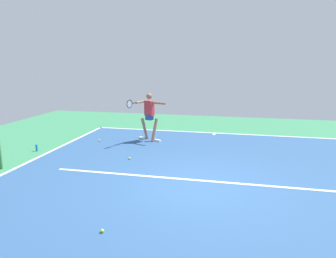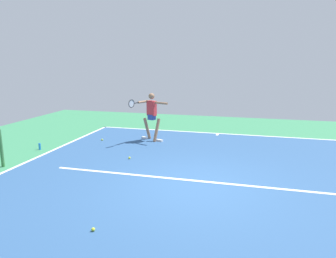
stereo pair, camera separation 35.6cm
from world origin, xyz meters
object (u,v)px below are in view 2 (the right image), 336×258
Objects in this scene: tennis_ball_near_player at (102,140)px; tennis_ball_far_corner at (93,229)px; net_post at (1,148)px; tennis_player at (151,113)px; tennis_ball_centre_court at (129,158)px; water_bottle at (40,146)px.

tennis_ball_far_corner is at bearing 115.13° from tennis_ball_near_player.
net_post is 5.02m from tennis_player.
tennis_player is 26.90× the size of tennis_ball_near_player.
net_post is 16.21× the size of tennis_ball_centre_court.
net_post is 16.21× the size of tennis_ball_near_player.
tennis_player is at bearing -88.68° from tennis_ball_centre_court.
tennis_ball_centre_court is 3.28m from water_bottle.
net_post is 3.68m from tennis_ball_near_player.
net_post is at bearing 72.85° from tennis_player.
tennis_player is at bearing -128.37° from net_post.
net_post is at bearing 68.38° from tennis_ball_near_player.
tennis_ball_near_player is at bearing 38.06° from tennis_player.
tennis_ball_far_corner is at bearing 149.18° from net_post.
tennis_ball_near_player is 1.00× the size of tennis_ball_far_corner.
tennis_ball_near_player is at bearing -111.62° from net_post.
tennis_player is 2.08m from tennis_ball_near_player.
water_bottle reaches higher than tennis_ball_centre_court.
tennis_ball_far_corner is at bearing 135.07° from water_bottle.
water_bottle is at bearing -86.11° from net_post.
net_post is 1.81m from water_bottle.
tennis_ball_far_corner is (-0.97, 6.35, -0.98)m from tennis_player.
net_post reaches higher than tennis_ball_centre_court.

